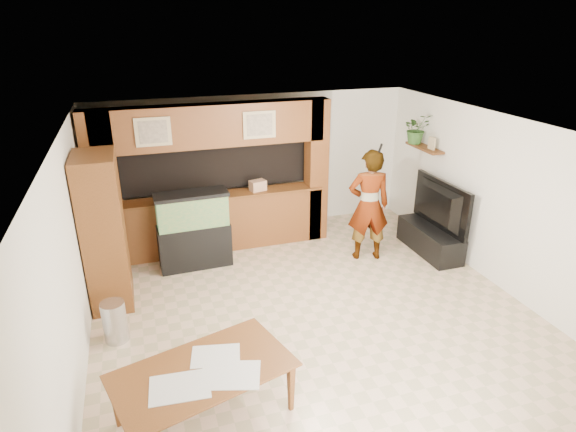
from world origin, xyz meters
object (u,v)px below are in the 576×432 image
object	(u,v)px
pantry_cabinet	(104,232)
dining_table	(206,396)
television	(434,205)
aquarium	(194,231)
person	(369,205)

from	to	relation	value
pantry_cabinet	dining_table	distance (m)	3.00
pantry_cabinet	television	distance (m)	5.36
pantry_cabinet	aquarium	world-z (taller)	pantry_cabinet
pantry_cabinet	dining_table	size ratio (longest dim) A/B	1.25
television	person	xyz separation A→B (m)	(-1.18, 0.16, 0.08)
aquarium	person	world-z (taller)	person
aquarium	television	xyz separation A→B (m)	(4.04, -0.77, 0.25)
pantry_cabinet	television	xyz separation A→B (m)	(5.35, -0.06, -0.23)
television	aquarium	bearing A→B (deg)	77.87
dining_table	aquarium	bearing A→B (deg)	67.87
aquarium	dining_table	bearing A→B (deg)	-97.71
dining_table	person	bearing A→B (deg)	25.20
dining_table	pantry_cabinet	bearing A→B (deg)	93.08
pantry_cabinet	television	world-z (taller)	pantry_cabinet
television	dining_table	size ratio (longest dim) A/B	0.83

